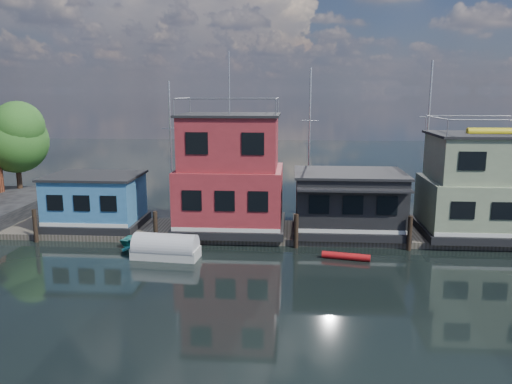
# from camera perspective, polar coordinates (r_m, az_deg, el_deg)

# --- Properties ---
(ground) EXTENTS (160.00, 160.00, 0.00)m
(ground) POSITION_cam_1_polar(r_m,az_deg,el_deg) (23.64, 14.73, -13.25)
(ground) COLOR black
(ground) RESTS_ON ground
(dock) EXTENTS (48.00, 5.00, 0.40)m
(dock) POSITION_cam_1_polar(r_m,az_deg,el_deg) (34.72, 11.20, -4.69)
(dock) COLOR #595147
(dock) RESTS_ON ground
(houseboat_blue) EXTENTS (6.40, 4.90, 3.66)m
(houseboat_blue) POSITION_cam_1_polar(r_m,az_deg,el_deg) (36.60, -17.87, -0.96)
(houseboat_blue) COLOR black
(houseboat_blue) RESTS_ON dock
(houseboat_red) EXTENTS (7.40, 5.90, 11.86)m
(houseboat_red) POSITION_cam_1_polar(r_m,az_deg,el_deg) (33.84, -2.97, 1.87)
(houseboat_red) COLOR black
(houseboat_red) RESTS_ON dock
(houseboat_dark) EXTENTS (7.40, 6.10, 4.06)m
(houseboat_dark) POSITION_cam_1_polar(r_m,az_deg,el_deg) (34.10, 10.52, -1.12)
(houseboat_dark) COLOR black
(houseboat_dark) RESTS_ON dock
(houseboat_green) EXTENTS (8.40, 5.90, 7.03)m
(houseboat_green) POSITION_cam_1_polar(r_m,az_deg,el_deg) (36.04, 24.95, 0.51)
(houseboat_green) COLOR black
(houseboat_green) RESTS_ON dock
(pilings) EXTENTS (42.28, 0.28, 2.20)m
(pilings) POSITION_cam_1_polar(r_m,az_deg,el_deg) (31.76, 11.27, -4.53)
(pilings) COLOR #2D2116
(pilings) RESTS_ON ground
(background_masts) EXTENTS (36.40, 0.16, 12.00)m
(background_masts) POSITION_cam_1_polar(r_m,az_deg,el_deg) (40.36, 17.22, 5.01)
(background_masts) COLOR silver
(background_masts) RESTS_ON ground
(tarp_runabout) EXTENTS (4.06, 1.94, 1.59)m
(tarp_runabout) POSITION_cam_1_polar(r_m,az_deg,el_deg) (30.16, -10.28, -6.36)
(tarp_runabout) COLOR beige
(tarp_runabout) RESTS_ON ground
(red_kayak) EXTENTS (2.84, 0.97, 0.41)m
(red_kayak) POSITION_cam_1_polar(r_m,az_deg,el_deg) (30.00, 10.23, -7.24)
(red_kayak) COLOR red
(red_kayak) RESTS_ON ground
(dinghy_teal) EXTENTS (4.62, 3.70, 0.85)m
(dinghy_teal) POSITION_cam_1_polar(r_m,az_deg,el_deg) (32.17, -11.67, -5.60)
(dinghy_teal) COLOR teal
(dinghy_teal) RESTS_ON ground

